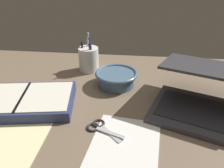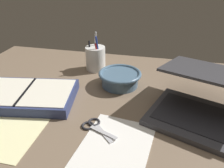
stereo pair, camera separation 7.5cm
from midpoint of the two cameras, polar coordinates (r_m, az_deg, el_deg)
desk_top at (r=74.30cm, az=2.30°, el=-7.56°), size 140.00×100.00×2.00cm
laptop at (r=75.02cm, az=26.23°, el=-4.76°), size 40.41×41.40×15.36cm
bowl at (r=86.84cm, az=4.39°, el=1.54°), size 16.99×16.99×5.80cm
pen_cup at (r=99.28cm, az=-2.17°, el=6.69°), size 8.83×8.83×16.88cm
planner at (r=82.06cm, az=-18.99°, el=-2.95°), size 36.43×25.66×4.07cm
scissors at (r=66.78cm, az=-1.55°, el=-11.01°), size 11.84×9.79×0.80cm
paper_sheet_front at (r=59.14cm, az=3.61°, el=-18.03°), size 21.80×31.80×0.16cm
paper_sheet_beside_planner at (r=71.27cm, az=-21.83°, el=-10.80°), size 18.24×24.27×0.16cm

